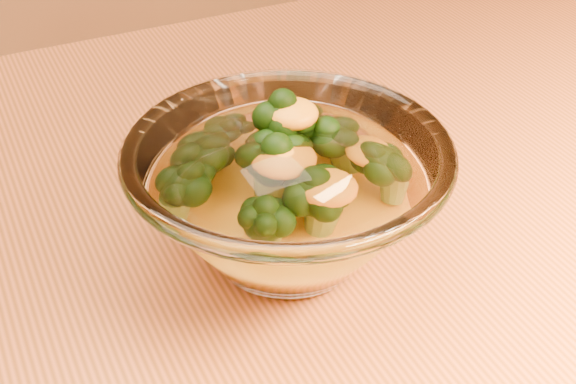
{
  "coord_description": "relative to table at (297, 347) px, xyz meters",
  "views": [
    {
      "loc": [
        -0.19,
        -0.39,
        1.11
      ],
      "look_at": [
        -0.01,
        -0.0,
        0.8
      ],
      "focal_mm": 50.0,
      "sensor_mm": 36.0,
      "label": 1
    }
  ],
  "objects": [
    {
      "name": "table",
      "position": [
        0.0,
        0.0,
        0.0
      ],
      "size": [
        1.2,
        0.8,
        0.75
      ],
      "color": "#B45F36",
      "rests_on": "ground"
    },
    {
      "name": "cheese_sauce",
      "position": [
        -0.01,
        -0.0,
        0.13
      ],
      "size": [
        0.11,
        0.11,
        0.03
      ],
      "primitive_type": "ellipsoid",
      "color": "orange",
      "rests_on": "glass_bowl"
    },
    {
      "name": "glass_bowl",
      "position": [
        -0.01,
        -0.0,
        0.15
      ],
      "size": [
        0.21,
        0.21,
        0.09
      ],
      "color": "white",
      "rests_on": "table"
    },
    {
      "name": "broccoli_heap",
      "position": [
        -0.01,
        0.01,
        0.16
      ],
      "size": [
        0.15,
        0.13,
        0.08
      ],
      "color": "black",
      "rests_on": "cheese_sauce"
    }
  ]
}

